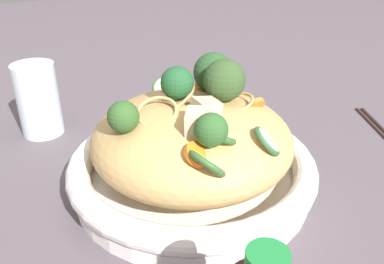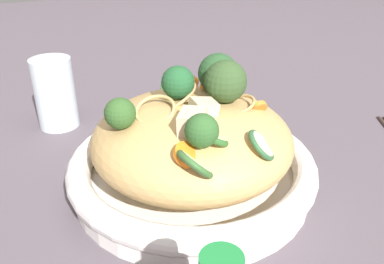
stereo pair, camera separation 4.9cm
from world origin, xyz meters
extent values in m
plane|color=#554B53|center=(0.00, 0.00, 0.00)|extent=(3.00, 3.00, 0.00)
cylinder|color=white|center=(0.00, 0.00, 0.01)|extent=(0.29, 0.29, 0.02)
torus|color=white|center=(0.00, 0.00, 0.03)|extent=(0.31, 0.31, 0.03)
ellipsoid|color=tan|center=(0.00, 0.00, 0.07)|extent=(0.25, 0.25, 0.10)
torus|color=tan|center=(-0.01, 0.03, 0.12)|extent=(0.08, 0.08, 0.03)
torus|color=tan|center=(0.05, -0.02, 0.11)|extent=(0.04, 0.04, 0.02)
torus|color=tan|center=(0.02, -0.06, 0.10)|extent=(0.05, 0.05, 0.01)
torus|color=tan|center=(-0.05, 0.00, 0.12)|extent=(0.07, 0.07, 0.02)
cone|color=#9AC171|center=(-0.09, 0.00, 0.10)|extent=(0.02, 0.02, 0.01)
sphere|color=#305725|center=(-0.09, 0.00, 0.12)|extent=(0.05, 0.05, 0.03)
cone|color=#9CC070|center=(-0.03, -0.08, 0.10)|extent=(0.02, 0.02, 0.02)
sphere|color=#2E5928|center=(-0.03, -0.08, 0.12)|extent=(0.05, 0.05, 0.03)
cone|color=#A1B671|center=(0.05, 0.03, 0.11)|extent=(0.03, 0.02, 0.02)
sphere|color=#274D28|center=(0.05, 0.03, 0.14)|extent=(0.06, 0.06, 0.05)
cone|color=#A2BC73|center=(0.04, -0.01, 0.11)|extent=(0.02, 0.02, 0.02)
sphere|color=#324D27|center=(0.04, -0.01, 0.14)|extent=(0.05, 0.05, 0.05)
cone|color=#9DB875|center=(-0.01, 0.02, 0.12)|extent=(0.02, 0.02, 0.02)
sphere|color=#20532B|center=(-0.01, 0.02, 0.14)|extent=(0.06, 0.06, 0.04)
cylinder|color=orange|center=(0.03, 0.07, 0.11)|extent=(0.03, 0.03, 0.02)
cylinder|color=orange|center=(0.07, -0.03, 0.11)|extent=(0.02, 0.02, 0.02)
cylinder|color=orange|center=(0.05, 0.05, 0.11)|extent=(0.03, 0.03, 0.01)
cylinder|color=orange|center=(-0.05, -0.08, 0.10)|extent=(0.04, 0.04, 0.02)
cylinder|color=beige|center=(-0.02, -0.07, 0.11)|extent=(0.04, 0.04, 0.03)
torus|color=#2E6029|center=(-0.02, -0.07, 0.11)|extent=(0.05, 0.05, 0.03)
cylinder|color=beige|center=(-0.04, -0.09, 0.10)|extent=(0.03, 0.04, 0.03)
torus|color=#345C2B|center=(-0.04, -0.09, 0.10)|extent=(0.04, 0.05, 0.04)
cylinder|color=beige|center=(0.03, -0.09, 0.10)|extent=(0.04, 0.04, 0.03)
torus|color=#2D5A34|center=(0.03, -0.09, 0.10)|extent=(0.05, 0.05, 0.03)
cylinder|color=beige|center=(0.02, 0.10, 0.10)|extent=(0.04, 0.04, 0.03)
torus|color=#32642E|center=(0.02, 0.10, 0.10)|extent=(0.05, 0.05, 0.03)
cube|color=beige|center=(0.00, -0.03, 0.12)|extent=(0.03, 0.03, 0.02)
cube|color=beige|center=(-0.02, -0.05, 0.12)|extent=(0.04, 0.04, 0.03)
cylinder|color=#1E7F38|center=(-0.09, -0.24, 0.12)|extent=(0.03, 0.03, 0.01)
cylinder|color=black|center=(0.33, -0.05, 0.00)|extent=(0.11, 0.18, 0.01)
cylinder|color=silver|center=(-0.12, 0.25, 0.06)|extent=(0.06, 0.06, 0.11)
camera|label=1|loc=(-0.23, -0.37, 0.31)|focal=37.99mm
camera|label=2|loc=(-0.19, -0.39, 0.31)|focal=37.99mm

